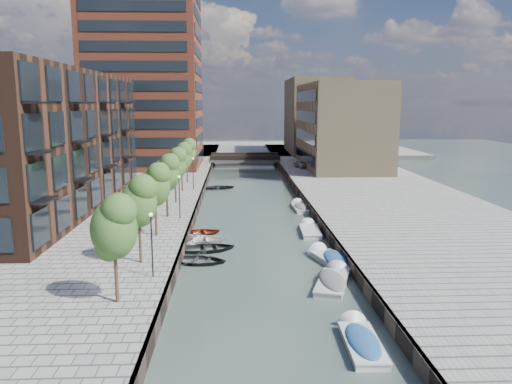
{
  "coord_description": "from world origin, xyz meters",
  "views": [
    {
      "loc": [
        -2.02,
        -22.23,
        11.75
      ],
      "look_at": [
        0.0,
        24.02,
        3.5
      ],
      "focal_mm": 35.0,
      "sensor_mm": 36.0,
      "label": 1
    }
  ],
  "objects": [
    {
      "name": "apartment_block",
      "position": [
        -20.0,
        30.0,
        8.0
      ],
      "size": [
        8.0,
        38.0,
        14.0
      ],
      "primitive_type": "cube",
      "color": "black",
      "rests_on": "quay_left"
    },
    {
      "name": "tower",
      "position": [
        -17.0,
        65.0,
        16.0
      ],
      "size": [
        18.0,
        18.0,
        30.0
      ],
      "primitive_type": "cube",
      "color": "brown",
      "rests_on": "quay_left"
    },
    {
      "name": "sloop_2",
      "position": [
        -5.4,
        21.5,
        0.0
      ],
      "size": [
        5.22,
        4.47,
        0.91
      ],
      "primitive_type": "imported",
      "rotation": [
        0.0,
        0.0,
        1.92
      ],
      "color": "maroon",
      "rests_on": "ground"
    },
    {
      "name": "tree_6",
      "position": [
        -8.5,
        46.0,
        5.31
      ],
      "size": [
        2.5,
        2.5,
        5.95
      ],
      "color": "#382619",
      "rests_on": "quay_left"
    },
    {
      "name": "motorboat_3",
      "position": [
        5.24,
        13.25,
        0.22
      ],
      "size": [
        3.4,
        5.61,
        1.77
      ],
      "color": "silver",
      "rests_on": "ground"
    },
    {
      "name": "far_closure",
      "position": [
        0.0,
        100.0,
        0.5
      ],
      "size": [
        80.0,
        40.0,
        1.0
      ],
      "primitive_type": "cube",
      "color": "gray",
      "rests_on": "ground"
    },
    {
      "name": "sloop_4",
      "position": [
        -4.08,
        46.49,
        0.0
      ],
      "size": [
        4.71,
        3.77,
        0.87
      ],
      "primitive_type": "imported",
      "rotation": [
        0.0,
        0.0,
        1.77
      ],
      "color": "black",
      "rests_on": "ground"
    },
    {
      "name": "motorboat_0",
      "position": [
        4.14,
        0.45,
        0.19
      ],
      "size": [
        1.78,
        4.8,
        1.59
      ],
      "color": "silver",
      "rests_on": "ground"
    },
    {
      "name": "tan_block_near",
      "position": [
        16.0,
        62.0,
        8.0
      ],
      "size": [
        12.0,
        25.0,
        14.0
      ],
      "primitive_type": "cube",
      "color": "#97825C",
      "rests_on": "quay_right"
    },
    {
      "name": "motorboat_2",
      "position": [
        4.89,
        22.38,
        0.09
      ],
      "size": [
        1.87,
        4.89,
        1.61
      ],
      "color": "silver",
      "rests_on": "ground"
    },
    {
      "name": "tan_block_far",
      "position": [
        16.0,
        88.0,
        9.0
      ],
      "size": [
        12.0,
        20.0,
        16.0
      ],
      "primitive_type": "cube",
      "color": "#97825C",
      "rests_on": "quay_right"
    },
    {
      "name": "quay_right",
      "position": [
        16.0,
        40.0,
        0.5
      ],
      "size": [
        20.0,
        140.0,
        1.0
      ],
      "primitive_type": "cube",
      "color": "gray",
      "rests_on": "ground"
    },
    {
      "name": "tree_2",
      "position": [
        -8.5,
        18.0,
        5.31
      ],
      "size": [
        2.5,
        2.5,
        5.95
      ],
      "color": "#382619",
      "rests_on": "quay_left"
    },
    {
      "name": "lamp_2",
      "position": [
        -7.2,
        40.0,
        3.51
      ],
      "size": [
        0.24,
        0.24,
        4.12
      ],
      "color": "black",
      "rests_on": "quay_left"
    },
    {
      "name": "lamp_0",
      "position": [
        -7.2,
        8.0,
        3.51
      ],
      "size": [
        0.24,
        0.24,
        4.12
      ],
      "color": "black",
      "rests_on": "quay_left"
    },
    {
      "name": "motorboat_1",
      "position": [
        4.42,
        8.79,
        0.21
      ],
      "size": [
        3.27,
        5.44,
        1.72
      ],
      "color": "#BCBCBA",
      "rests_on": "ground"
    },
    {
      "name": "car",
      "position": [
        9.21,
        61.29,
        1.59
      ],
      "size": [
        2.36,
        3.69,
        1.17
      ],
      "primitive_type": "imported",
      "rotation": [
        0.0,
        0.0,
        0.31
      ],
      "color": "#939697",
      "rests_on": "quay_right"
    },
    {
      "name": "sloop_3",
      "position": [
        -5.22,
        19.04,
        0.0
      ],
      "size": [
        5.39,
        4.17,
        1.03
      ],
      "primitive_type": "imported",
      "rotation": [
        0.0,
        0.0,
        1.7
      ],
      "color": "white",
      "rests_on": "ground"
    },
    {
      "name": "bridge",
      "position": [
        0.0,
        72.0,
        1.39
      ],
      "size": [
        13.0,
        6.0,
        1.3
      ],
      "color": "gray",
      "rests_on": "ground"
    },
    {
      "name": "tree_3",
      "position": [
        -8.5,
        25.0,
        5.31
      ],
      "size": [
        2.5,
        2.5,
        5.95
      ],
      "color": "#382619",
      "rests_on": "quay_left"
    },
    {
      "name": "tree_1",
      "position": [
        -8.5,
        11.0,
        5.31
      ],
      "size": [
        2.5,
        2.5,
        5.95
      ],
      "color": "#382619",
      "rests_on": "quay_left"
    },
    {
      "name": "sloop_1",
      "position": [
        -4.77,
        13.59,
        0.0
      ],
      "size": [
        4.74,
        3.75,
        0.89
      ],
      "primitive_type": "imported",
      "rotation": [
        0.0,
        0.0,
        1.4
      ],
      "color": "black",
      "rests_on": "ground"
    },
    {
      "name": "sloop_0",
      "position": [
        -4.2,
        16.69,
        0.0
      ],
      "size": [
        5.0,
        3.98,
        0.93
      ],
      "primitive_type": "imported",
      "rotation": [
        0.0,
        0.0,
        1.76
      ],
      "color": "black",
      "rests_on": "ground"
    },
    {
      "name": "motorboat_4",
      "position": [
        5.38,
        32.36,
        0.19
      ],
      "size": [
        1.83,
        4.82,
        1.59
      ],
      "color": "silver",
      "rests_on": "ground"
    },
    {
      "name": "water",
      "position": [
        0.0,
        40.0,
        0.0
      ],
      "size": [
        300.0,
        300.0,
        0.0
      ],
      "primitive_type": "plane",
      "color": "#38473F",
      "rests_on": "ground"
    },
    {
      "name": "tree_5",
      "position": [
        -8.5,
        39.0,
        5.31
      ],
      "size": [
        2.5,
        2.5,
        5.95
      ],
      "color": "#382619",
      "rests_on": "quay_left"
    },
    {
      "name": "tree_4",
      "position": [
        -8.5,
        32.0,
        5.31
      ],
      "size": [
        2.5,
        2.5,
        5.95
      ],
      "color": "#382619",
      "rests_on": "quay_left"
    },
    {
      "name": "tree_0",
      "position": [
        -8.5,
        4.0,
        5.31
      ],
      "size": [
        2.5,
        2.5,
        5.95
      ],
      "color": "#382619",
      "rests_on": "quay_left"
    },
    {
      "name": "quay_wall_right",
      "position": [
        6.1,
        40.0,
        0.5
      ],
      "size": [
        0.25,
        140.0,
        1.0
      ],
      "primitive_type": "cube",
      "color": "#332823",
      "rests_on": "ground"
    },
    {
      "name": "quay_wall_left",
      "position": [
        -6.1,
        40.0,
        0.5
      ],
      "size": [
        0.25,
        140.0,
        1.0
      ],
      "primitive_type": "cube",
      "color": "#332823",
      "rests_on": "ground"
    },
    {
      "name": "lamp_1",
      "position": [
        -7.2,
        24.0,
        3.51
      ],
      "size": [
        0.24,
        0.24,
        4.12
      ],
      "color": "black",
      "rests_on": "quay_left"
    }
  ]
}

